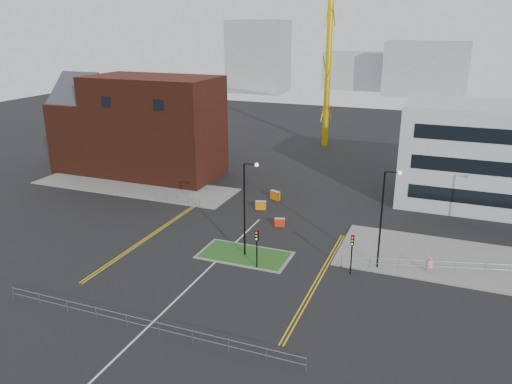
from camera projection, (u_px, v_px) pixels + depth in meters
ground at (185, 292)px, 40.68m from camera, size 200.00×200.00×0.00m
pavement_left at (134, 186)px, 66.99m from camera, size 28.00×8.00×0.12m
pavement_right at (473, 263)px, 45.41m from camera, size 24.00×10.00×0.12m
island_kerb at (245, 255)px, 47.04m from camera, size 8.60×4.60×0.08m
grass_island at (245, 255)px, 47.03m from camera, size 8.00×4.00×0.12m
brick_building at (137, 127)px, 71.14m from camera, size 24.20×10.07×14.24m
streetlamp_island at (247, 202)px, 45.24m from camera, size 1.46×0.36×9.18m
streetlamp_right_near at (384, 212)px, 42.86m from camera, size 1.46×0.36×9.18m
traffic_light_island at (257, 242)px, 43.76m from camera, size 0.28×0.33×3.65m
traffic_light_right at (352, 247)px, 42.75m from camera, size 0.28×0.33×3.65m
railing_front at (142, 322)px, 35.14m from camera, size 24.05×0.05×1.10m
railing_left at (177, 199)px, 60.13m from camera, size 6.05×0.05×1.10m
railing_right at (456, 265)px, 43.49m from camera, size 19.05×5.05×1.10m
centre_line at (196, 281)px, 42.45m from camera, size 0.15×30.00×0.01m
yellow_left_a at (156, 231)px, 52.62m from camera, size 0.12×24.00×0.01m
yellow_left_b at (158, 231)px, 52.51m from camera, size 0.12×24.00×0.01m
yellow_right_a at (317, 279)px, 42.69m from camera, size 0.12×20.00×0.01m
yellow_right_b at (320, 280)px, 42.59m from camera, size 0.12×20.00×0.01m
skyline_a at (258, 57)px, 156.87m from camera, size 18.00×12.00×22.00m
skyline_b at (426, 69)px, 149.35m from camera, size 24.00×12.00×16.00m
skyline_d at (370, 71)px, 165.04m from camera, size 30.00×12.00×12.00m
pedestrian at (430, 266)px, 43.37m from camera, size 0.69×0.63×1.57m
barrier_left at (261, 205)px, 58.57m from camera, size 1.30×0.78×1.04m
barrier_mid at (280, 222)px, 53.69m from camera, size 1.15×0.69×0.92m
barrier_right at (275, 195)px, 61.86m from camera, size 1.40×0.96×1.12m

